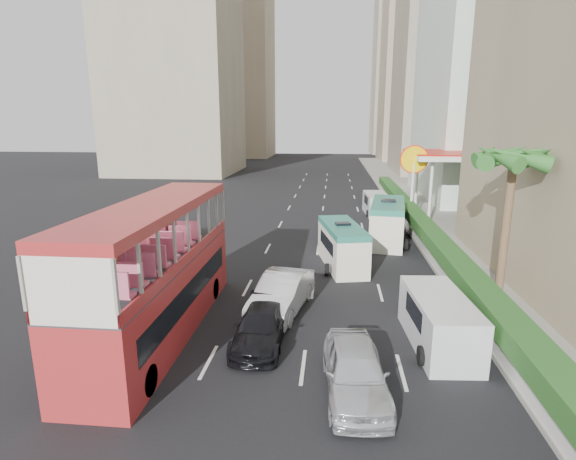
# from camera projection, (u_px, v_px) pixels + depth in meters

# --- Properties ---
(ground_plane) EXTENTS (200.00, 200.00, 0.00)m
(ground_plane) POSITION_uv_depth(u_px,v_px,m) (317.00, 339.00, 16.75)
(ground_plane) COLOR black
(ground_plane) RESTS_ON ground
(double_decker_bus) EXTENTS (2.50, 11.00, 5.06)m
(double_decker_bus) POSITION_uv_depth(u_px,v_px,m) (157.00, 270.00, 16.73)
(double_decker_bus) COLOR #A92526
(double_decker_bus) RESTS_ON ground
(car_silver_lane_a) EXTENTS (2.64, 5.17, 1.63)m
(car_silver_lane_a) POSITION_uv_depth(u_px,v_px,m) (282.00, 311.00, 19.23)
(car_silver_lane_a) COLOR silver
(car_silver_lane_a) RESTS_ON ground
(car_silver_lane_b) EXTENTS (2.12, 4.57, 1.52)m
(car_silver_lane_b) POSITION_uv_depth(u_px,v_px,m) (355.00, 393.00, 13.40)
(car_silver_lane_b) COLOR silver
(car_silver_lane_b) RESTS_ON ground
(car_black) EXTENTS (1.81, 4.33, 1.25)m
(car_black) POSITION_uv_depth(u_px,v_px,m) (261.00, 343.00, 16.48)
(car_black) COLOR black
(car_black) RESTS_ON ground
(van_asset) EXTENTS (2.13, 4.59, 1.27)m
(van_asset) POSITION_uv_depth(u_px,v_px,m) (336.00, 238.00, 31.31)
(van_asset) COLOR silver
(van_asset) RESTS_ON ground
(minibus_near) EXTENTS (2.85, 5.59, 2.37)m
(minibus_near) POSITION_uv_depth(u_px,v_px,m) (342.00, 246.00, 25.01)
(minibus_near) COLOR silver
(minibus_near) RESTS_ON ground
(minibus_far) EXTENTS (2.89, 6.41, 2.74)m
(minibus_far) POSITION_uv_depth(u_px,v_px,m) (387.00, 222.00, 29.99)
(minibus_far) COLOR silver
(minibus_far) RESTS_ON ground
(panel_van_near) EXTENTS (2.19, 4.74, 1.85)m
(panel_van_near) POSITION_uv_depth(u_px,v_px,m) (439.00, 321.00, 16.11)
(panel_van_near) COLOR silver
(panel_van_near) RESTS_ON ground
(panel_van_far) EXTENTS (2.11, 4.62, 1.80)m
(panel_van_far) POSITION_uv_depth(u_px,v_px,m) (376.00, 204.00, 39.18)
(panel_van_far) COLOR silver
(panel_van_far) RESTS_ON ground
(sidewalk) EXTENTS (6.00, 120.00, 0.18)m
(sidewalk) POSITION_uv_depth(u_px,v_px,m) (428.00, 212.00, 40.04)
(sidewalk) COLOR #99968C
(sidewalk) RESTS_ON ground
(kerb_wall) EXTENTS (0.30, 44.00, 1.00)m
(kerb_wall) POSITION_uv_depth(u_px,v_px,m) (419.00, 234.00, 29.53)
(kerb_wall) COLOR silver
(kerb_wall) RESTS_ON sidewalk
(hedge) EXTENTS (1.10, 44.00, 0.70)m
(hedge) POSITION_uv_depth(u_px,v_px,m) (420.00, 222.00, 29.33)
(hedge) COLOR #2D6626
(hedge) RESTS_ON kerb_wall
(palm_tree) EXTENTS (0.36, 0.36, 6.40)m
(palm_tree) POSITION_uv_depth(u_px,v_px,m) (505.00, 231.00, 19.07)
(palm_tree) COLOR brown
(palm_tree) RESTS_ON sidewalk
(shell_station) EXTENTS (6.50, 8.00, 5.50)m
(shell_station) POSITION_uv_depth(u_px,v_px,m) (448.00, 185.00, 37.38)
(shell_station) COLOR silver
(shell_station) RESTS_ON ground
(tower_mid) EXTENTS (16.00, 16.00, 50.00)m
(tower_mid) POSITION_uv_depth(u_px,v_px,m) (458.00, 1.00, 65.23)
(tower_mid) COLOR tan
(tower_mid) RESTS_ON ground
(tower_far_a) EXTENTS (14.00, 14.00, 44.00)m
(tower_far_a) POSITION_uv_depth(u_px,v_px,m) (419.00, 49.00, 89.25)
(tower_far_a) COLOR tan
(tower_far_a) RESTS_ON ground
(tower_far_b) EXTENTS (14.00, 14.00, 40.00)m
(tower_far_b) POSITION_uv_depth(u_px,v_px,m) (402.00, 71.00, 111.00)
(tower_far_b) COLOR tan
(tower_far_b) RESTS_ON ground
(tower_left_b) EXTENTS (16.00, 16.00, 46.00)m
(tower_left_b) POSITION_uv_depth(u_px,v_px,m) (235.00, 52.00, 100.51)
(tower_left_b) COLOR tan
(tower_left_b) RESTS_ON ground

